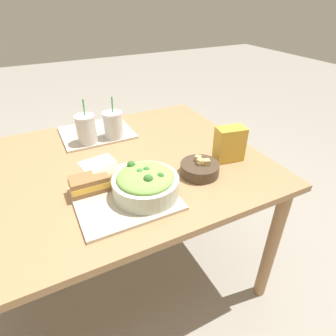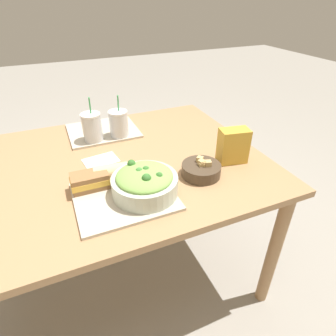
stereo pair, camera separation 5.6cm
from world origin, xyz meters
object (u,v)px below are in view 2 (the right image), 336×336
(salad_bowl, at_px, (145,182))
(drink_cup_dark, at_px, (92,128))
(sandwich_near, at_px, (90,181))
(chip_bag, at_px, (233,146))
(soup_bowl, at_px, (201,169))
(drink_cup_red, at_px, (119,124))
(napkin_folded, at_px, (101,161))
(baguette_near, at_px, (114,172))

(salad_bowl, distance_m, drink_cup_dark, 0.53)
(sandwich_near, bearing_deg, chip_bag, -2.34)
(soup_bowl, distance_m, drink_cup_dark, 0.60)
(sandwich_near, height_order, drink_cup_red, drink_cup_red)
(drink_cup_dark, height_order, drink_cup_red, drink_cup_dark)
(drink_cup_red, bearing_deg, salad_bowl, -94.51)
(drink_cup_red, relative_size, chip_bag, 1.38)
(salad_bowl, relative_size, sandwich_near, 1.69)
(drink_cup_red, distance_m, napkin_folded, 0.26)
(chip_bag, height_order, napkin_folded, chip_bag)
(baguette_near, xyz_separation_m, chip_bag, (0.53, -0.05, 0.03))
(napkin_folded, bearing_deg, soup_bowl, -37.72)
(soup_bowl, bearing_deg, baguette_near, 164.44)
(sandwich_near, height_order, napkin_folded, sandwich_near)
(soup_bowl, relative_size, drink_cup_dark, 0.73)
(salad_bowl, height_order, chip_bag, chip_bag)
(drink_cup_dark, distance_m, napkin_folded, 0.21)
(napkin_folded, bearing_deg, baguette_near, -84.50)
(sandwich_near, relative_size, baguette_near, 0.94)
(drink_cup_red, height_order, napkin_folded, drink_cup_red)
(soup_bowl, relative_size, napkin_folded, 1.00)
(sandwich_near, relative_size, drink_cup_red, 0.68)
(soup_bowl, relative_size, baguette_near, 1.05)
(sandwich_near, bearing_deg, napkin_folded, 69.49)
(sandwich_near, height_order, drink_cup_dark, drink_cup_dark)
(drink_cup_red, bearing_deg, sandwich_near, -118.98)
(drink_cup_red, relative_size, napkin_folded, 1.32)
(drink_cup_dark, bearing_deg, sandwich_near, -102.32)
(chip_bag, xyz_separation_m, napkin_folded, (-0.55, 0.24, -0.08))
(sandwich_near, distance_m, napkin_folded, 0.22)
(baguette_near, bearing_deg, napkin_folded, 12.27)
(soup_bowl, height_order, drink_cup_dark, drink_cup_dark)
(sandwich_near, relative_size, napkin_folded, 0.89)
(drink_cup_dark, xyz_separation_m, chip_bag, (0.54, -0.44, -0.00))
(salad_bowl, bearing_deg, chip_bag, 10.55)
(drink_cup_red, xyz_separation_m, napkin_folded, (-0.15, -0.20, -0.07))
(salad_bowl, distance_m, drink_cup_red, 0.52)
(drink_cup_red, bearing_deg, napkin_folded, -126.02)
(drink_cup_red, xyz_separation_m, chip_bag, (0.41, -0.44, 0.00))
(soup_bowl, bearing_deg, sandwich_near, 170.11)
(baguette_near, bearing_deg, drink_cup_dark, 8.08)
(baguette_near, height_order, napkin_folded, baguette_near)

